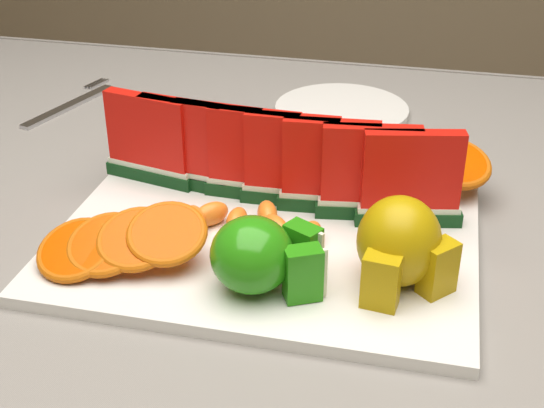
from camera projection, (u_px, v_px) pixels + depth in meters
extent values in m
cube|color=#4E361C|center=(217.00, 238.00, 0.79)|extent=(1.40, 0.90, 0.03)
cube|color=slate|center=(216.00, 222.00, 0.78)|extent=(1.52, 1.02, 0.01)
cube|color=slate|center=(306.00, 118.00, 1.26)|extent=(1.52, 0.01, 0.20)
cube|color=silver|center=(266.00, 239.00, 0.73)|extent=(0.40, 0.30, 0.01)
ellipsoid|color=#128E12|center=(252.00, 255.00, 0.64)|extent=(0.07, 0.07, 0.07)
cube|color=#128E12|center=(303.00, 274.00, 0.63)|extent=(0.04, 0.03, 0.05)
cube|color=beige|center=(310.00, 275.00, 0.63)|extent=(0.03, 0.02, 0.05)
cube|color=#128E12|center=(303.00, 250.00, 0.66)|extent=(0.04, 0.03, 0.05)
cube|color=beige|center=(309.00, 251.00, 0.66)|extent=(0.03, 0.02, 0.05)
ellipsoid|color=#985B16|center=(399.00, 241.00, 0.65)|extent=(0.09, 0.09, 0.08)
cube|color=#985B16|center=(381.00, 282.00, 0.62)|extent=(0.03, 0.02, 0.05)
cube|color=#985B16|center=(438.00, 268.00, 0.64)|extent=(0.04, 0.04, 0.05)
cylinder|color=silver|center=(342.00, 110.00, 1.02)|extent=(0.24, 0.24, 0.01)
cube|color=silver|center=(69.00, 106.00, 1.04)|extent=(0.06, 0.17, 0.00)
cube|color=silver|center=(93.00, 84.00, 1.12)|extent=(0.01, 0.04, 0.00)
cube|color=silver|center=(97.00, 84.00, 1.12)|extent=(0.01, 0.04, 0.00)
cube|color=silver|center=(100.00, 84.00, 1.12)|extent=(0.01, 0.04, 0.00)
cube|color=#093D0F|center=(151.00, 174.00, 0.83)|extent=(0.11, 0.04, 0.01)
cube|color=silver|center=(151.00, 166.00, 0.82)|extent=(0.10, 0.04, 0.01)
cube|color=red|center=(148.00, 130.00, 0.80)|extent=(0.10, 0.04, 0.08)
cube|color=#093D0F|center=(185.00, 179.00, 0.82)|extent=(0.11, 0.04, 0.01)
cube|color=silver|center=(184.00, 171.00, 0.81)|extent=(0.10, 0.03, 0.01)
cube|color=red|center=(182.00, 135.00, 0.79)|extent=(0.10, 0.03, 0.08)
cube|color=#093D0F|center=(219.00, 185.00, 0.80)|extent=(0.11, 0.03, 0.01)
cube|color=silver|center=(219.00, 177.00, 0.80)|extent=(0.10, 0.03, 0.01)
cube|color=red|center=(218.00, 141.00, 0.78)|extent=(0.10, 0.02, 0.08)
cube|color=#093D0F|center=(255.00, 191.00, 0.79)|extent=(0.11, 0.02, 0.01)
cube|color=silver|center=(255.00, 183.00, 0.79)|extent=(0.10, 0.02, 0.01)
cube|color=red|center=(254.00, 146.00, 0.77)|extent=(0.10, 0.02, 0.08)
cube|color=#093D0F|center=(291.00, 197.00, 0.78)|extent=(0.11, 0.02, 0.01)
cube|color=silver|center=(291.00, 189.00, 0.78)|extent=(0.10, 0.02, 0.01)
cube|color=red|center=(292.00, 152.00, 0.76)|extent=(0.10, 0.02, 0.08)
cube|color=#093D0F|center=(329.00, 203.00, 0.77)|extent=(0.11, 0.03, 0.01)
cube|color=silver|center=(329.00, 195.00, 0.76)|extent=(0.10, 0.03, 0.01)
cube|color=red|center=(331.00, 157.00, 0.74)|extent=(0.10, 0.02, 0.08)
cube|color=#093D0F|center=(368.00, 210.00, 0.76)|extent=(0.11, 0.04, 0.01)
cube|color=silver|center=(368.00, 201.00, 0.75)|extent=(0.10, 0.03, 0.01)
cube|color=red|center=(371.00, 163.00, 0.73)|extent=(0.10, 0.03, 0.08)
cube|color=#093D0F|center=(407.00, 217.00, 0.75)|extent=(0.11, 0.04, 0.01)
cube|color=silver|center=(408.00, 208.00, 0.74)|extent=(0.10, 0.04, 0.01)
cube|color=red|center=(412.00, 170.00, 0.72)|extent=(0.10, 0.04, 0.08)
cylinder|color=#ED4B10|center=(76.00, 250.00, 0.68)|extent=(0.08, 0.08, 0.03)
torus|color=red|center=(76.00, 250.00, 0.68)|extent=(0.09, 0.09, 0.03)
cylinder|color=#ED4B10|center=(106.00, 244.00, 0.68)|extent=(0.07, 0.07, 0.03)
torus|color=red|center=(106.00, 244.00, 0.68)|extent=(0.08, 0.08, 0.03)
cylinder|color=#ED4B10|center=(137.00, 239.00, 0.68)|extent=(0.07, 0.07, 0.03)
torus|color=red|center=(137.00, 239.00, 0.68)|extent=(0.08, 0.07, 0.03)
cylinder|color=#ED4B10|center=(167.00, 233.00, 0.68)|extent=(0.07, 0.07, 0.03)
torus|color=red|center=(167.00, 233.00, 0.68)|extent=(0.08, 0.08, 0.03)
cylinder|color=#ED4B10|center=(193.00, 151.00, 0.86)|extent=(0.07, 0.07, 0.03)
torus|color=red|center=(193.00, 151.00, 0.86)|extent=(0.08, 0.08, 0.03)
cylinder|color=#ED4B10|center=(234.00, 153.00, 0.85)|extent=(0.08, 0.08, 0.03)
torus|color=red|center=(234.00, 153.00, 0.85)|extent=(0.09, 0.09, 0.03)
cylinder|color=#ED4B10|center=(276.00, 155.00, 0.84)|extent=(0.08, 0.08, 0.03)
torus|color=red|center=(276.00, 155.00, 0.84)|extent=(0.09, 0.09, 0.03)
cylinder|color=#ED4B10|center=(318.00, 157.00, 0.83)|extent=(0.09, 0.09, 0.03)
torus|color=red|center=(318.00, 157.00, 0.83)|extent=(0.10, 0.10, 0.03)
cylinder|color=#ED4B10|center=(362.00, 159.00, 0.82)|extent=(0.09, 0.09, 0.03)
torus|color=red|center=(362.00, 159.00, 0.82)|extent=(0.10, 0.10, 0.03)
cylinder|color=#ED4B10|center=(407.00, 161.00, 0.81)|extent=(0.10, 0.10, 0.03)
torus|color=red|center=(407.00, 161.00, 0.81)|extent=(0.11, 0.11, 0.03)
cylinder|color=#ED4B10|center=(453.00, 163.00, 0.80)|extent=(0.10, 0.10, 0.03)
torus|color=red|center=(453.00, 163.00, 0.80)|extent=(0.11, 0.11, 0.03)
ellipsoid|color=#F84415|center=(195.00, 219.00, 0.73)|extent=(0.04, 0.04, 0.02)
ellipsoid|color=#F84415|center=(211.00, 214.00, 0.74)|extent=(0.04, 0.04, 0.02)
ellipsoid|color=#F84415|center=(237.00, 221.00, 0.73)|extent=(0.02, 0.04, 0.02)
ellipsoid|color=#F84415|center=(267.00, 214.00, 0.74)|extent=(0.03, 0.04, 0.02)
ellipsoid|color=#F84415|center=(276.00, 228.00, 0.72)|extent=(0.04, 0.04, 0.02)
ellipsoid|color=#F84415|center=(309.00, 235.00, 0.71)|extent=(0.03, 0.04, 0.02)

